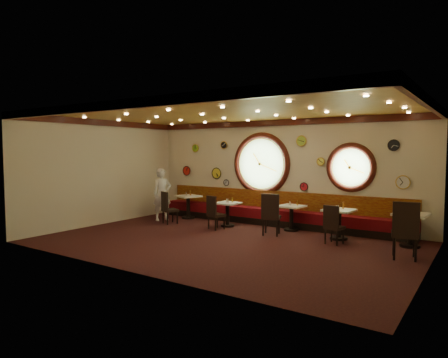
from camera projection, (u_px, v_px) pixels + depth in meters
floor at (224, 242)px, 9.87m from camera, size 9.00×6.00×0.00m
ceiling at (224, 112)px, 9.65m from camera, size 9.00×6.00×0.02m
wall_back at (279, 172)px, 12.24m from camera, size 9.00×0.02×3.20m
wall_front at (133, 187)px, 7.27m from camera, size 9.00×0.02×3.20m
wall_left at (103, 172)px, 12.26m from camera, size 0.02×6.00×3.20m
wall_right at (429, 187)px, 7.25m from camera, size 0.02×6.00×3.20m
molding_back at (278, 123)px, 12.09m from camera, size 9.00×0.10×0.18m
molding_front at (134, 103)px, 7.21m from camera, size 9.00×0.10×0.18m
molding_left at (103, 123)px, 12.13m from camera, size 0.10×6.00×0.18m
molding_right at (429, 103)px, 7.18m from camera, size 0.10×6.00×0.18m
banquette_base at (274, 222)px, 12.11m from camera, size 8.00×0.55×0.20m
banquette_seat at (274, 214)px, 12.10m from camera, size 8.00×0.55×0.30m
banquette_back at (278, 200)px, 12.25m from camera, size 8.00×0.10×0.55m
porthole_left_glass at (261, 164)px, 12.55m from camera, size 1.66×0.02×1.66m
porthole_left_frame at (261, 164)px, 12.54m from camera, size 1.98×0.18×1.98m
porthole_left_ring at (261, 164)px, 12.52m from camera, size 1.61×0.03×1.61m
porthole_right_glass at (351, 167)px, 11.00m from camera, size 1.10×0.02×1.10m
porthole_right_frame at (351, 167)px, 10.99m from camera, size 1.38×0.18×1.38m
porthole_right_ring at (350, 167)px, 10.96m from camera, size 1.09×0.03×1.09m
wall_clock_0 at (394, 145)px, 10.32m from camera, size 0.28×0.03×0.28m
wall_clock_1 at (304, 187)px, 11.76m from camera, size 0.24×0.03×0.24m
wall_clock_2 at (301, 141)px, 11.72m from camera, size 0.30×0.03×0.30m
wall_clock_3 at (226, 183)px, 13.29m from camera, size 0.20×0.03×0.20m
wall_clock_4 at (403, 182)px, 10.24m from camera, size 0.34×0.03×0.34m
wall_clock_5 at (217, 173)px, 13.49m from camera, size 0.36×0.03×0.36m
wall_clock_6 at (224, 145)px, 13.26m from camera, size 0.24×0.03×0.24m
wall_clock_7 at (196, 148)px, 13.94m from camera, size 0.26×0.03×0.26m
wall_clock_8 at (321, 162)px, 11.43m from camera, size 0.22×0.03×0.22m
wall_clock_9 at (187, 171)px, 14.21m from camera, size 0.32×0.03×0.32m
table_a at (188, 204)px, 13.34m from camera, size 0.89×0.89×0.77m
table_b at (228, 211)px, 11.92m from camera, size 0.68×0.68×0.72m
table_c at (291, 215)px, 11.26m from camera, size 0.72×0.72×0.72m
table_d at (339, 220)px, 10.15m from camera, size 0.76×0.76×0.78m
table_e at (410, 226)px, 9.34m from camera, size 0.78×0.78×0.80m
chair_a at (167, 206)px, 12.33m from camera, size 0.55×0.55×0.62m
chair_b at (214, 210)px, 11.41m from camera, size 0.51×0.51×0.60m
chair_c at (271, 212)px, 10.60m from camera, size 0.59×0.59×0.70m
chair_d at (333, 222)px, 9.59m from camera, size 0.46×0.46×0.59m
chair_e at (405, 227)px, 8.20m from camera, size 0.61×0.61×0.76m
condiment_a_salt at (186, 194)px, 13.43m from camera, size 0.03×0.03×0.10m
condiment_b_salt at (227, 200)px, 11.97m from camera, size 0.04×0.04×0.11m
condiment_c_salt at (290, 203)px, 11.31m from camera, size 0.04×0.04×0.11m
condiment_d_salt at (336, 207)px, 10.20m from camera, size 0.03×0.03×0.09m
condiment_a_pepper at (186, 194)px, 13.30m from camera, size 0.04×0.04×0.10m
condiment_b_pepper at (228, 201)px, 11.86m from camera, size 0.04×0.04×0.11m
condiment_c_pepper at (291, 204)px, 11.21m from camera, size 0.03×0.03×0.09m
condiment_d_pepper at (338, 207)px, 10.13m from camera, size 0.04×0.04×0.10m
condiment_a_bottle at (190, 193)px, 13.34m from camera, size 0.05×0.05×0.17m
condiment_b_bottle at (232, 200)px, 11.92m from camera, size 0.05×0.05×0.15m
condiment_c_bottle at (297, 203)px, 11.25m from camera, size 0.05×0.05×0.15m
condiment_d_bottle at (343, 205)px, 10.20m from camera, size 0.05×0.05×0.18m
condiment_e_salt at (409, 211)px, 9.34m from camera, size 0.04×0.04×0.10m
condiment_e_pepper at (413, 212)px, 9.26m from camera, size 0.03×0.03×0.09m
condiment_e_bottle at (414, 209)px, 9.36m from camera, size 0.05×0.05×0.18m
waiter at (162, 194)px, 12.95m from camera, size 0.64×0.74×1.70m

